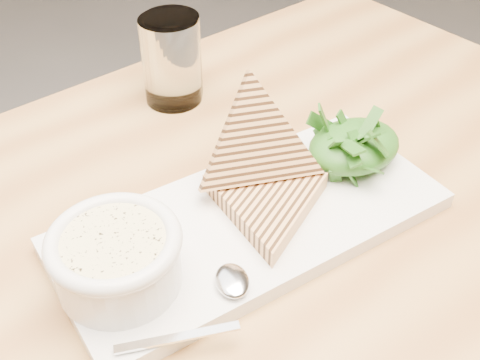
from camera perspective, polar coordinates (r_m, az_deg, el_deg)
table_top at (r=0.62m, az=-0.53°, el=-6.78°), size 1.16×0.83×0.04m
table_leg_br at (r=1.29m, az=10.16°, el=-0.88°), size 0.06×0.06×0.73m
platter at (r=0.61m, az=1.06°, el=-3.98°), size 0.40×0.19×0.02m
soup_bowl at (r=0.54m, az=-11.51°, el=-7.83°), size 0.11×0.11×0.04m
soup at (r=0.52m, az=-11.89°, el=-5.84°), size 0.09×0.09×0.01m
bowl_rim at (r=0.52m, az=-11.92°, el=-5.69°), size 0.12×0.12×0.01m
sandwich_flat at (r=0.60m, az=2.62°, el=-2.40°), size 0.20×0.20×0.02m
sandwich_lean at (r=0.61m, az=1.64°, el=3.34°), size 0.19×0.19×0.17m
salad_base at (r=0.67m, az=10.77°, el=3.19°), size 0.11×0.09×0.04m
arugula_pile at (r=0.66m, az=10.83°, el=3.61°), size 0.11×0.10×0.05m
spoon_bowl at (r=0.54m, az=-0.75°, el=-9.50°), size 0.04×0.05×0.01m
spoon_handle at (r=0.50m, az=-5.93°, el=-14.63°), size 0.10×0.04×0.00m
glass_near at (r=0.78m, az=-6.54°, el=11.18°), size 0.07×0.07×0.11m
glass_far at (r=0.80m, az=-6.32°, el=11.57°), size 0.07×0.07×0.11m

